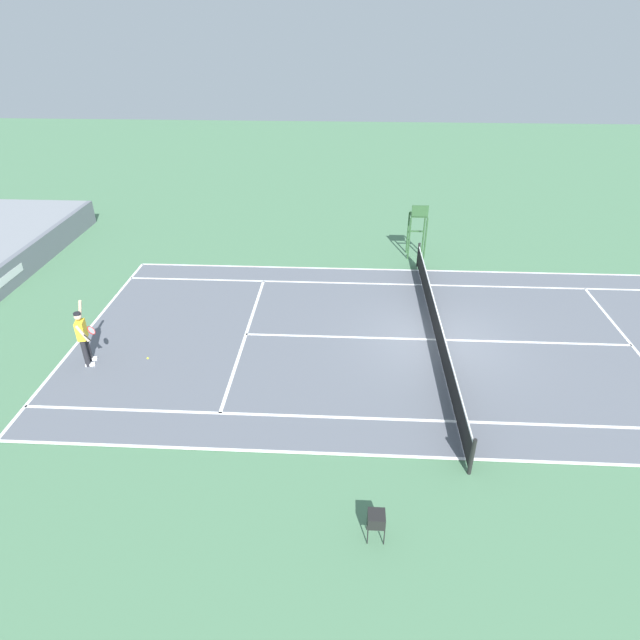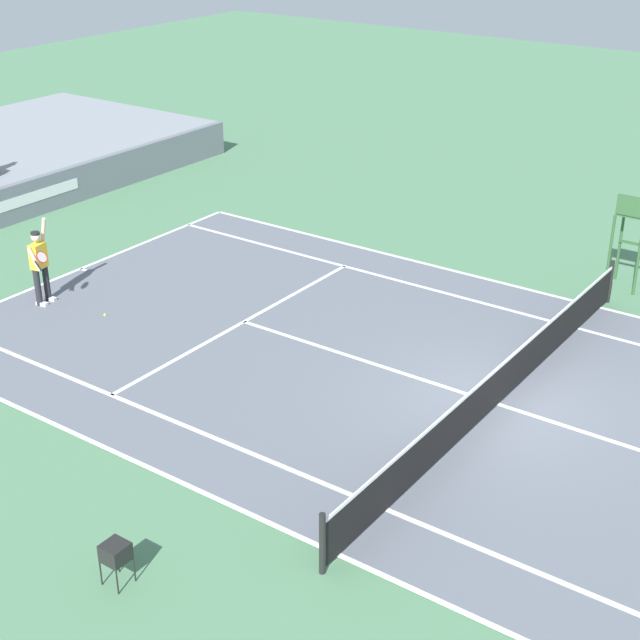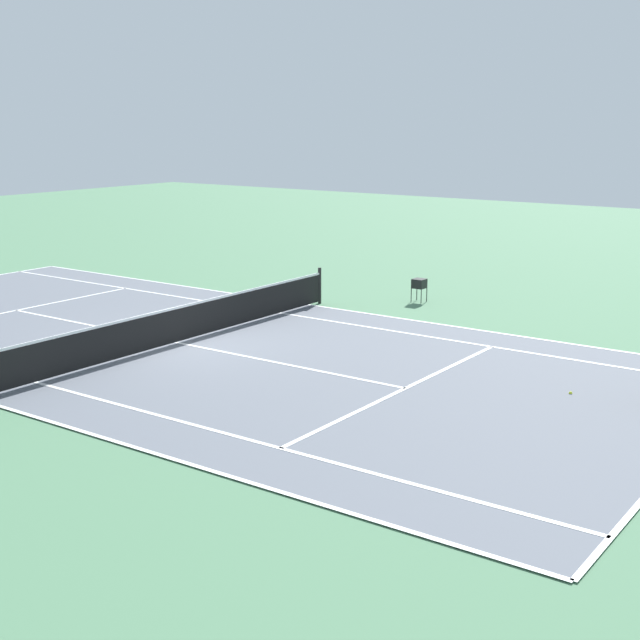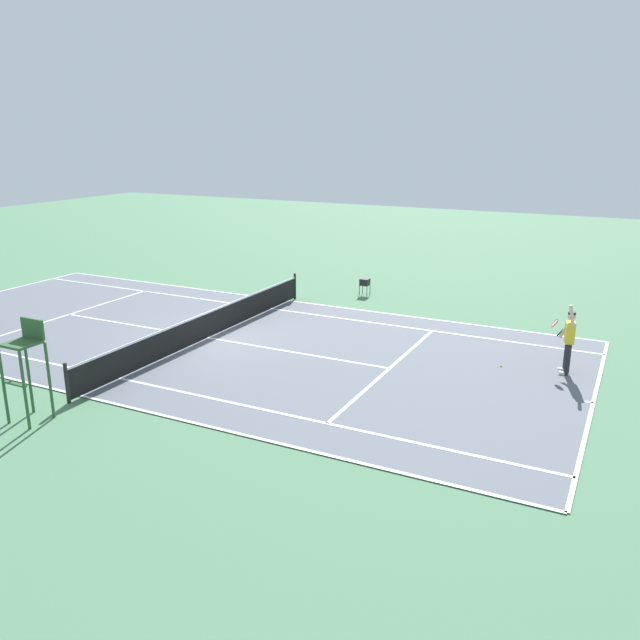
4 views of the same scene
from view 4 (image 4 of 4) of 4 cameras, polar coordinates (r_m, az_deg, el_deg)
ground_plane at (r=21.79m, az=-9.78°, el=-1.63°), size 80.00×80.00×0.00m
court at (r=21.79m, az=-9.78°, el=-1.60°), size 11.08×23.88×0.03m
net at (r=21.64m, az=-9.84°, el=-0.31°), size 11.98×0.10×1.07m
tennis_player at (r=19.42m, az=21.07°, el=-1.67°), size 0.74×0.74×2.08m
tennis_ball at (r=19.62m, az=15.69°, el=-3.95°), size 0.07×0.07×0.07m
umpire_chair at (r=16.53m, az=-24.52°, el=-3.07°), size 0.77×0.77×2.44m
ball_hopper at (r=27.15m, az=3.98°, el=3.39°), size 0.36×0.36×0.70m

